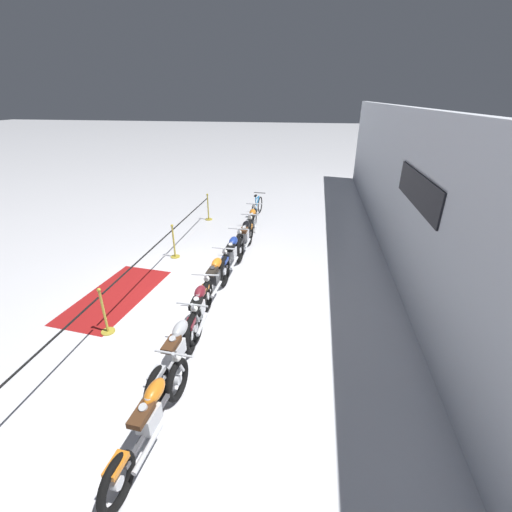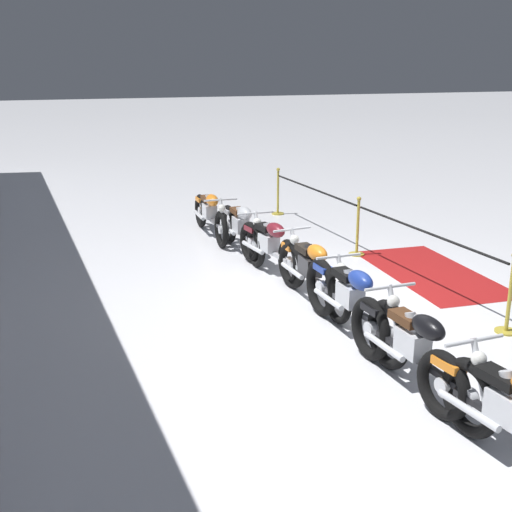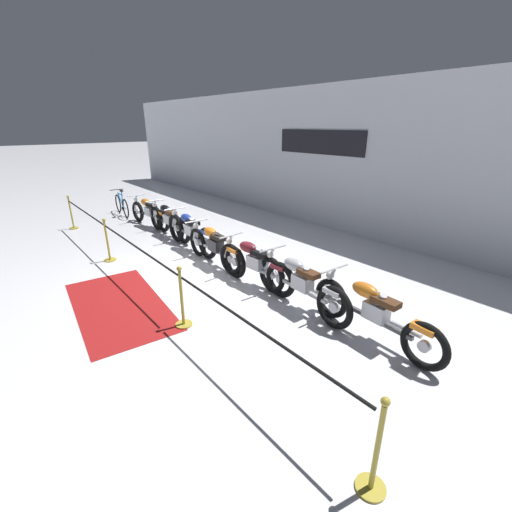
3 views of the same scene
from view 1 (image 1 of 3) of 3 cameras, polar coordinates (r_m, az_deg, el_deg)
ground_plane at (r=8.75m, az=-9.91°, el=-5.94°), size 120.00×120.00×0.00m
back_wall at (r=7.80m, az=27.23°, el=4.68°), size 28.00×0.29×4.20m
motorcycle_orange_0 at (r=11.99m, az=-0.63°, el=5.61°), size 2.34×0.62×0.92m
motorcycle_black_1 at (r=10.74m, az=-1.80°, el=3.29°), size 2.43×0.62×0.95m
motorcycle_blue_2 at (r=9.48m, az=-3.98°, el=0.24°), size 2.46×0.62×0.97m
motorcycle_orange_3 at (r=8.36m, az=-6.83°, el=-3.58°), size 2.36×0.62×0.93m
motorcycle_maroon_4 at (r=7.24m, az=-9.45°, el=-8.84°), size 2.16×0.62×0.93m
motorcycle_silver_5 at (r=6.30m, az=-12.90°, el=-14.98°), size 2.31×0.62×0.94m
motorcycle_orange_6 at (r=5.39m, az=-17.02°, el=-24.25°), size 2.34×0.62×0.92m
bicycle at (r=13.96m, az=0.17°, el=8.08°), size 1.69×0.48×0.94m
stanchion_far_left at (r=10.08m, az=-14.57°, el=2.65°), size 10.82×0.28×1.05m
stanchion_mid_left at (r=10.58m, az=-13.47°, el=1.60°), size 0.28×0.28×1.05m
stanchion_mid_right at (r=7.73m, az=-23.85°, el=-9.39°), size 0.28×0.28×1.05m
floor_banner at (r=9.15m, az=-22.29°, el=-6.10°), size 3.07×1.72×0.01m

